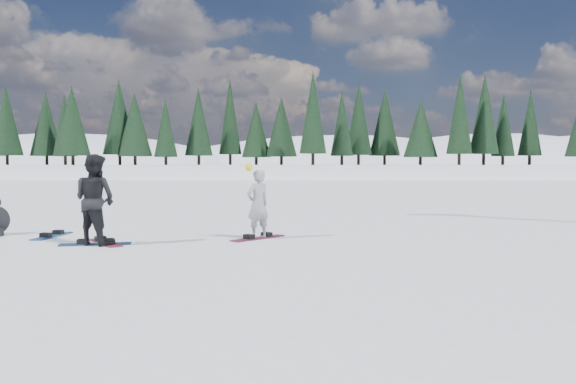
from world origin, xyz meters
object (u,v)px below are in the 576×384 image
object	(u,v)px
snowboarder_woman	(258,204)
snowboard_loose_a	(52,236)
snowboard_loose_b	(105,243)
snowboarder_man	(95,200)

from	to	relation	value
snowboarder_woman	snowboard_loose_a	size ratio (longest dim) A/B	1.17
snowboard_loose_b	snowboard_loose_a	distance (m)	1.98
snowboarder_woman	snowboarder_man	distance (m)	3.60
snowboarder_woman	snowboarder_man	size ratio (longest dim) A/B	0.90
snowboarder_woman	snowboard_loose_a	distance (m)	5.04
snowboarder_man	snowboard_loose_a	size ratio (longest dim) A/B	1.31
snowboarder_woman	snowboard_loose_a	world-z (taller)	snowboarder_woman
snowboarder_woman	snowboarder_man	xyz separation A→B (m)	(-3.45, -0.99, 0.16)
snowboarder_woman	snowboard_loose_b	distance (m)	3.51
snowboarder_man	snowboard_loose_a	world-z (taller)	snowboarder_man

